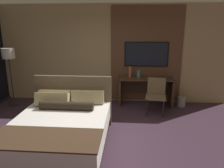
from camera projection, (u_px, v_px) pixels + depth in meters
ground_plane at (88, 144)px, 4.20m from camera, size 16.00×16.00×0.00m
wall_back_tv_panel at (108, 54)px, 6.32m from camera, size 7.20×0.09×2.80m
bed at (61, 129)px, 4.08m from camera, size 1.72×2.14×1.13m
desk at (146, 87)px, 6.18m from camera, size 1.51×0.54×0.79m
tv at (146, 54)px, 6.16m from camera, size 1.23×0.04×0.69m
desk_chair at (156, 93)px, 5.56m from camera, size 0.56×0.56×0.92m
floor_lamp at (9, 58)px, 5.92m from camera, size 0.34×0.34×1.62m
vase_tall at (130, 72)px, 6.13m from camera, size 0.08×0.08×0.30m
vase_short at (139, 74)px, 6.11m from camera, size 0.11×0.11×0.20m
book at (168, 78)px, 5.99m from camera, size 0.25×0.21×0.03m
waste_bin at (182, 102)px, 6.11m from camera, size 0.22×0.22×0.28m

